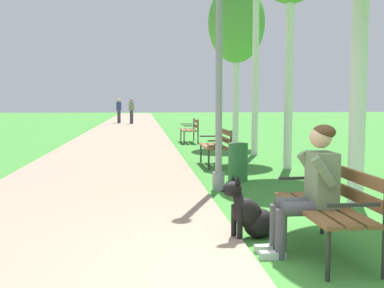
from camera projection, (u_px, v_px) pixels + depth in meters
name	position (u px, v px, depth m)	size (l,w,h in m)	color
ground_plane	(276.00, 273.00, 4.14)	(120.00, 120.00, 0.00)	#3D8433
paved_path	(128.00, 127.00, 27.72)	(3.62, 60.00, 0.04)	gray
park_bench_near	(332.00, 202.00, 4.63)	(0.55, 1.50, 0.85)	brown
park_bench_mid	(218.00, 143.00, 10.99)	(0.55, 1.50, 0.85)	brown
park_bench_far	(191.00, 128.00, 17.22)	(0.55, 1.50, 0.85)	brown
person_seated_on_near_bench	(311.00, 184.00, 4.60)	(0.74, 0.49, 1.25)	#4C4C51
dog_black	(251.00, 215.00, 5.16)	(0.80, 0.44, 0.71)	black
lamp_post_near	(219.00, 50.00, 7.81)	(0.24, 0.24, 4.43)	gray
birch_tree_fifth	(236.00, 23.00, 15.86)	(1.86, 1.98, 5.37)	silver
litter_bin	(238.00, 162.00, 8.92)	(0.36, 0.36, 0.70)	#2D6638
pedestrian_distant	(131.00, 111.00, 30.90)	(0.32, 0.22, 1.65)	#383842
pedestrian_further_distant	(119.00, 111.00, 31.77)	(0.32, 0.22, 1.65)	#383842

